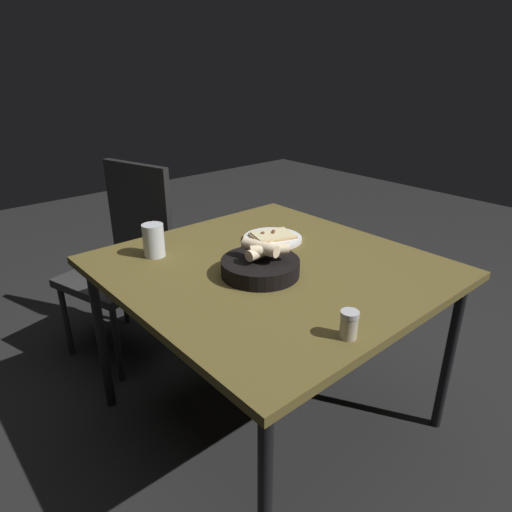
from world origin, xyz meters
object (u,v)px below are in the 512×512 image
object	(u,v)px
beer_glass	(154,242)
chair_near	(127,251)
dining_table	(271,277)
pizza_plate	(273,238)
pepper_shaker	(349,326)
bread_basket	(260,265)

from	to	relation	value
beer_glass	chair_near	distance (m)	0.60
beer_glass	dining_table	bearing A→B (deg)	-141.37
pizza_plate	pepper_shaker	distance (m)	0.76
dining_table	pizza_plate	bearing A→B (deg)	-44.51
bread_basket	beer_glass	world-z (taller)	beer_glass
chair_near	pepper_shaker	bearing A→B (deg)	179.55
bread_basket	pepper_shaker	world-z (taller)	bread_basket
beer_glass	pepper_shaker	size ratio (longest dim) A/B	1.59
bread_basket	beer_glass	distance (m)	0.44
dining_table	pepper_shaker	distance (m)	0.53
dining_table	pizza_plate	distance (m)	0.26
bread_basket	dining_table	bearing A→B (deg)	-65.52
pizza_plate	bread_basket	distance (m)	0.34
dining_table	chair_near	xyz separation A→B (m)	(0.90, 0.16, -0.13)
pizza_plate	beer_glass	distance (m)	0.50
dining_table	bread_basket	distance (m)	0.13
pepper_shaker	chair_near	size ratio (longest dim) A/B	0.08
beer_glass	chair_near	xyz separation A→B (m)	(0.54, -0.13, -0.24)
bread_basket	chair_near	xyz separation A→B (m)	(0.94, 0.07, -0.22)
dining_table	beer_glass	size ratio (longest dim) A/B	8.90
beer_glass	chair_near	bearing A→B (deg)	-13.10
pepper_shaker	pizza_plate	bearing A→B (deg)	-27.23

